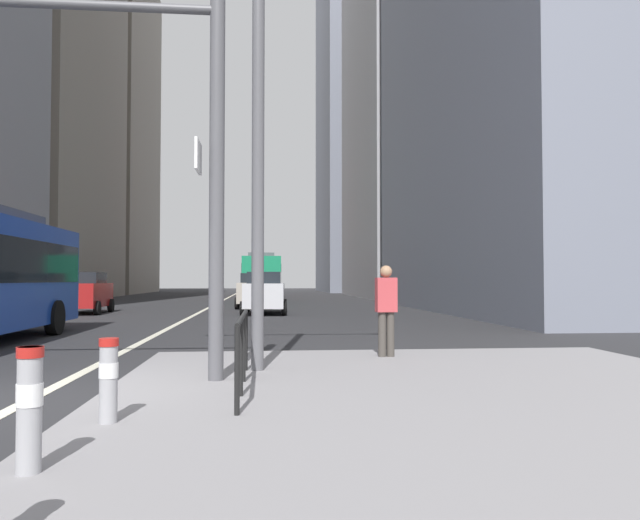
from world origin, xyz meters
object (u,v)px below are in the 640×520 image
object	(u,v)px
city_bus_red_distant	(259,277)
car_oncoming_mid	(85,292)
city_bus_red_receding	(261,276)
traffic_signal_gantry	(56,101)
street_lamp_post	(258,53)
car_receding_near	(265,292)
bollard_right	(108,376)
bollard_left	(29,403)
car_receding_far	(256,290)
pedestrian_waiting	(386,306)

from	to	relation	value
city_bus_red_distant	car_oncoming_mid	world-z (taller)	city_bus_red_distant
city_bus_red_receding	traffic_signal_gantry	world-z (taller)	traffic_signal_gantry
street_lamp_post	city_bus_red_receding	bearing A→B (deg)	90.19
traffic_signal_gantry	street_lamp_post	size ratio (longest dim) A/B	0.84
city_bus_red_receding	car_receding_near	bearing A→B (deg)	-89.04
city_bus_red_receding	car_receding_near	xyz separation A→B (m)	(0.27, -15.93, -0.85)
car_oncoming_mid	car_receding_near	distance (m)	8.48
car_oncoming_mid	street_lamp_post	bearing A→B (deg)	-66.95
car_receding_near	bollard_right	bearing A→B (deg)	-94.24
city_bus_red_receding	traffic_signal_gantry	size ratio (longest dim) A/B	1.73
traffic_signal_gantry	bollard_left	xyz separation A→B (m)	(1.20, -4.07, -3.47)
car_oncoming_mid	bollard_left	bearing A→B (deg)	-74.84
traffic_signal_gantry	bollard_right	xyz separation A→B (m)	(1.38, -2.49, -3.52)
city_bus_red_receding	bollard_right	bearing A→B (deg)	-92.05
car_receding_near	bollard_left	size ratio (longest dim) A/B	4.81
car_oncoming_mid	bollard_right	xyz separation A→B (m)	(6.80, -22.85, -0.36)
city_bus_red_distant	car_receding_near	world-z (taller)	city_bus_red_distant
car_receding_far	street_lamp_post	distance (m)	24.57
car_receding_far	street_lamp_post	xyz separation A→B (m)	(0.34, -24.19, 4.29)
city_bus_red_distant	traffic_signal_gantry	world-z (taller)	traffic_signal_gantry
car_receding_far	bollard_left	xyz separation A→B (m)	(-1.31, -29.18, -0.32)
city_bus_red_receding	city_bus_red_distant	xyz separation A→B (m)	(-0.24, 16.15, -0.00)
bollard_left	bollard_right	bearing A→B (deg)	83.33
city_bus_red_receding	car_oncoming_mid	size ratio (longest dim) A/B	2.78
bollard_right	pedestrian_waiting	xyz separation A→B (m)	(3.87, 4.88, 0.48)
car_oncoming_mid	pedestrian_waiting	size ratio (longest dim) A/B	2.44
car_receding_far	bollard_left	distance (m)	29.22
car_oncoming_mid	street_lamp_post	world-z (taller)	street_lamp_post
car_receding_near	bollard_left	bearing A→B (deg)	-94.40
city_bus_red_receding	pedestrian_waiting	size ratio (longest dim) A/B	6.77
bollard_left	traffic_signal_gantry	bearing A→B (deg)	106.40
city_bus_red_distant	street_lamp_post	bearing A→B (deg)	-89.60
car_receding_near	traffic_signal_gantry	distance (m)	19.89
car_receding_near	car_receding_far	distance (m)	5.73
city_bus_red_distant	bollard_left	xyz separation A→B (m)	(-1.30, -55.55, -1.16)
street_lamp_post	pedestrian_waiting	bearing A→B (deg)	31.51
street_lamp_post	car_oncoming_mid	bearing A→B (deg)	113.05
bollard_left	car_oncoming_mid	bearing A→B (deg)	105.16
car_oncoming_mid	bollard_right	world-z (taller)	car_oncoming_mid
traffic_signal_gantry	car_oncoming_mid	bearing A→B (deg)	104.91
bollard_left	bollard_right	world-z (taller)	bollard_left
traffic_signal_gantry	car_receding_near	bearing A→B (deg)	81.20
car_receding_far	traffic_signal_gantry	size ratio (longest dim) A/B	0.67
car_receding_near	bollard_left	world-z (taller)	car_receding_near
bollard_left	city_bus_red_receding	bearing A→B (deg)	87.76
car_receding_far	traffic_signal_gantry	bearing A→B (deg)	-95.71
traffic_signal_gantry	street_lamp_post	distance (m)	3.21
city_bus_red_receding	car_receding_far	size ratio (longest dim) A/B	2.60
city_bus_red_distant	car_receding_far	bearing A→B (deg)	-89.97
car_oncoming_mid	bollard_right	bearing A→B (deg)	-73.42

